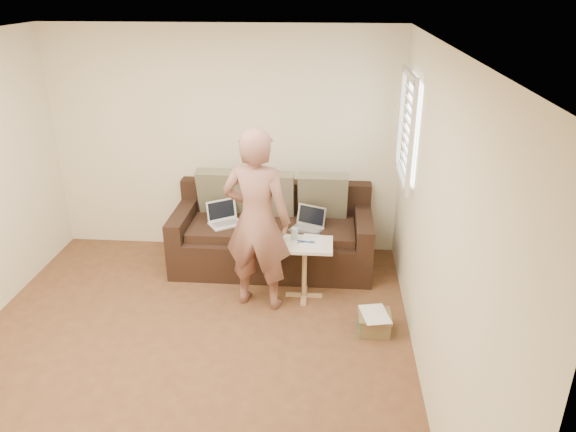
% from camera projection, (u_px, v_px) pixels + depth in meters
% --- Properties ---
extents(floor, '(4.50, 4.50, 0.00)m').
position_uv_depth(floor, '(183.00, 361.00, 4.66)').
color(floor, '#573420').
rests_on(floor, ground).
extents(ceiling, '(4.50, 4.50, 0.00)m').
position_uv_depth(ceiling, '(152.00, 46.00, 3.62)').
color(ceiling, white).
rests_on(ceiling, wall_back).
extents(wall_back, '(4.00, 0.00, 4.00)m').
position_uv_depth(wall_back, '(224.00, 143.00, 6.20)').
color(wall_back, beige).
rests_on(wall_back, ground).
extents(wall_right, '(0.00, 4.50, 4.50)m').
position_uv_depth(wall_right, '(435.00, 232.00, 4.00)').
color(wall_right, beige).
rests_on(wall_right, ground).
extents(window_blinds, '(0.12, 0.88, 1.08)m').
position_uv_depth(window_blinds, '(408.00, 128.00, 5.21)').
color(window_blinds, white).
rests_on(window_blinds, wall_right).
extents(sofa, '(2.20, 0.95, 0.85)m').
position_uv_depth(sofa, '(272.00, 231.00, 6.07)').
color(sofa, black).
rests_on(sofa, ground).
extents(pillow_left, '(0.55, 0.29, 0.57)m').
position_uv_depth(pillow_left, '(222.00, 191.00, 6.19)').
color(pillow_left, '#65634B').
rests_on(pillow_left, sofa).
extents(pillow_mid, '(0.55, 0.27, 0.57)m').
position_uv_depth(pillow_mid, '(269.00, 194.00, 6.11)').
color(pillow_mid, '#67634A').
rests_on(pillow_mid, sofa).
extents(pillow_right, '(0.55, 0.28, 0.57)m').
position_uv_depth(pillow_right, '(323.00, 196.00, 6.06)').
color(pillow_right, '#65634B').
rests_on(pillow_right, sofa).
extents(laptop_silver, '(0.40, 0.35, 0.22)m').
position_uv_depth(laptop_silver, '(307.00, 230.00, 5.87)').
color(laptop_silver, '#B7BABC').
rests_on(laptop_silver, sofa).
extents(laptop_white, '(0.43, 0.40, 0.25)m').
position_uv_depth(laptop_white, '(226.00, 224.00, 6.01)').
color(laptop_white, white).
rests_on(laptop_white, sofa).
extents(person, '(0.74, 0.56, 1.82)m').
position_uv_depth(person, '(257.00, 220.00, 5.14)').
color(person, '#86494C').
rests_on(person, ground).
extents(side_table, '(0.56, 0.39, 0.61)m').
position_uv_depth(side_table, '(304.00, 270.00, 5.50)').
color(side_table, silver).
rests_on(side_table, ground).
extents(drinking_glass, '(0.07, 0.07, 0.12)m').
position_uv_depth(drinking_glass, '(294.00, 234.00, 5.44)').
color(drinking_glass, silver).
rests_on(drinking_glass, side_table).
extents(scissors, '(0.20, 0.16, 0.02)m').
position_uv_depth(scissors, '(306.00, 242.00, 5.38)').
color(scissors, silver).
rests_on(scissors, side_table).
extents(paper_on_table, '(0.25, 0.33, 0.00)m').
position_uv_depth(paper_on_table, '(312.00, 241.00, 5.42)').
color(paper_on_table, white).
rests_on(paper_on_table, side_table).
extents(striped_box, '(0.30, 0.30, 0.19)m').
position_uv_depth(striped_box, '(374.00, 323.00, 5.02)').
color(striped_box, '#C4451D').
rests_on(striped_box, ground).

